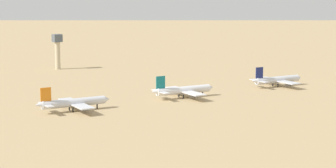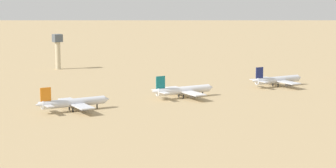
# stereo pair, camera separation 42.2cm
# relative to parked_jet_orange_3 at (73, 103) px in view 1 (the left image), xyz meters

# --- Properties ---
(ground) EXTENTS (4000.00, 4000.00, 0.00)m
(ground) POSITION_rel_parked_jet_orange_3_xyz_m (54.45, 0.91, -3.43)
(ground) COLOR tan
(parked_jet_orange_3) EXTENTS (31.68, 26.61, 10.47)m
(parked_jet_orange_3) POSITION_rel_parked_jet_orange_3_xyz_m (0.00, 0.00, 0.00)
(parked_jet_orange_3) COLOR silver
(parked_jet_orange_3) RESTS_ON ground
(parked_jet_teal_4) EXTENTS (32.38, 27.25, 10.70)m
(parked_jet_teal_4) POSITION_rel_parked_jet_orange_3_xyz_m (53.75, 0.79, 0.07)
(parked_jet_teal_4) COLOR white
(parked_jet_teal_4) RESTS_ON ground
(parked_jet_navy_5) EXTENTS (32.03, 26.91, 10.59)m
(parked_jet_navy_5) POSITION_rel_parked_jet_orange_3_xyz_m (111.69, 1.55, 0.04)
(parked_jet_navy_5) COLOR silver
(parked_jet_navy_5) RESTS_ON ground
(control_tower) EXTENTS (5.20, 5.20, 21.65)m
(control_tower) POSITION_rel_parked_jet_orange_3_xyz_m (45.35, 125.66, 9.63)
(control_tower) COLOR #C6B793
(control_tower) RESTS_ON ground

